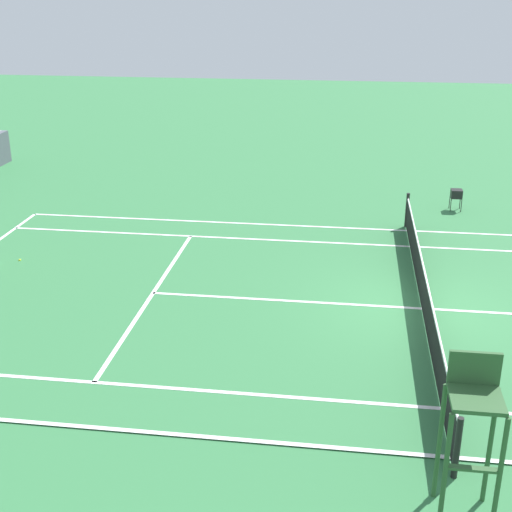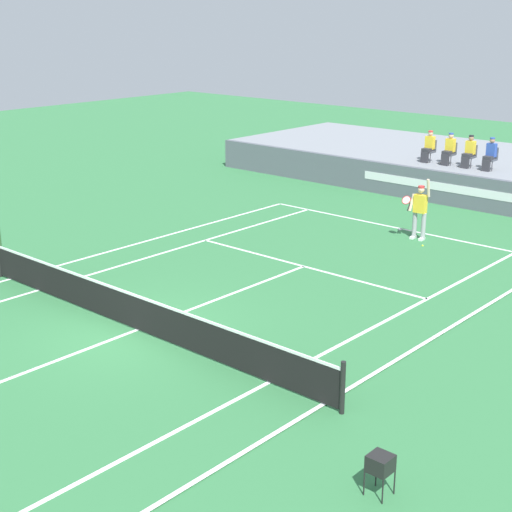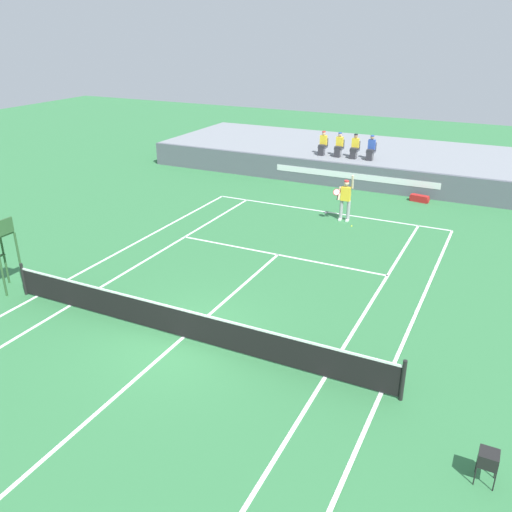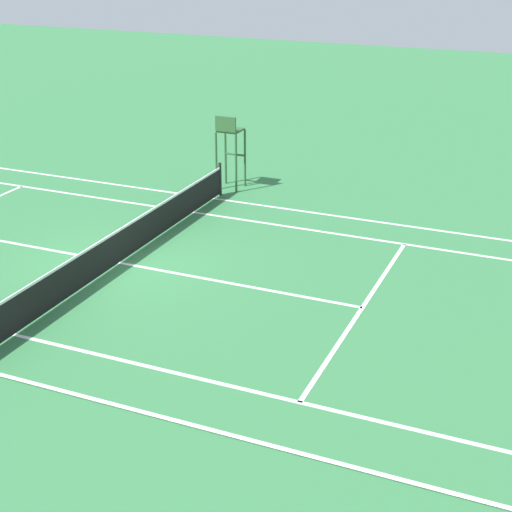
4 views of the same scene
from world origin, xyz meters
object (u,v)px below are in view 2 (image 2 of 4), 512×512
at_px(tennis_ball, 423,246).
at_px(spectator_seated_2, 469,152).
at_px(spectator_seated_1, 449,149).
at_px(spectator_seated_3, 490,155).
at_px(ball_hopper, 380,463).
at_px(tennis_player, 419,210).
at_px(spectator_seated_0, 429,147).

bearing_deg(tennis_ball, spectator_seated_2, 106.56).
height_order(spectator_seated_1, spectator_seated_2, same).
distance_m(spectator_seated_2, spectator_seated_3, 0.88).
xyz_separation_m(tennis_ball, ball_hopper, (6.30, -12.28, 0.54)).
bearing_deg(tennis_player, tennis_ball, -48.67).
xyz_separation_m(spectator_seated_3, tennis_ball, (1.19, -6.95, -1.87)).
xyz_separation_m(spectator_seated_2, tennis_player, (1.53, -6.34, -0.91)).
bearing_deg(spectator_seated_2, spectator_seated_0, 180.00).
bearing_deg(spectator_seated_3, tennis_ball, -80.33).
distance_m(spectator_seated_1, tennis_player, 6.85).
relative_size(spectator_seated_1, spectator_seated_3, 1.00).
distance_m(spectator_seated_2, tennis_player, 6.59).
bearing_deg(spectator_seated_0, spectator_seated_3, 0.00).
bearing_deg(ball_hopper, spectator_seated_2, 113.52).
bearing_deg(spectator_seated_2, spectator_seated_1, 180.00).
xyz_separation_m(spectator_seated_1, tennis_ball, (2.94, -6.95, -1.87)).
relative_size(spectator_seated_2, tennis_ball, 18.60).
xyz_separation_m(spectator_seated_0, spectator_seated_1, (0.92, 0.00, 0.00)).
bearing_deg(ball_hopper, tennis_player, 117.95).
height_order(spectator_seated_2, tennis_ball, spectator_seated_2).
distance_m(spectator_seated_0, tennis_ball, 8.17).
bearing_deg(ball_hopper, spectator_seated_1, 115.67).
bearing_deg(tennis_player, spectator_seated_0, 117.69).
height_order(tennis_ball, ball_hopper, ball_hopper).
relative_size(spectator_seated_1, spectator_seated_2, 1.00).
relative_size(spectator_seated_0, ball_hopper, 1.81).
height_order(spectator_seated_0, tennis_ball, spectator_seated_0).
xyz_separation_m(spectator_seated_2, tennis_ball, (2.07, -6.95, -1.87)).
relative_size(spectator_seated_0, tennis_player, 0.61).
xyz_separation_m(tennis_player, tennis_ball, (0.54, -0.61, -0.96)).
height_order(spectator_seated_0, tennis_player, spectator_seated_0).
bearing_deg(spectator_seated_0, tennis_player, -62.31).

